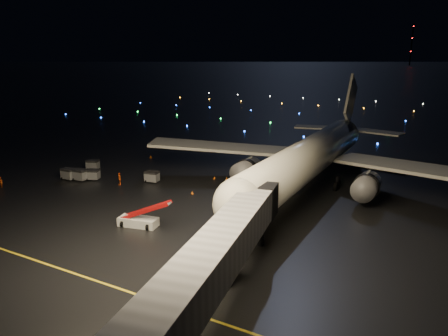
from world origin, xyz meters
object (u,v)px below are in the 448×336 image
at_px(pushback_tug, 211,266).
at_px(baggage_cart_3, 80,175).
at_px(baggage_cart_1, 93,175).
at_px(belt_loader, 138,213).
at_px(airliner, 317,133).
at_px(baggage_cart_4, 93,165).
at_px(baggage_cart_2, 69,174).
at_px(crew_b, 0,182).
at_px(crew_c, 120,179).
at_px(baggage_cart_0, 152,177).

bearing_deg(pushback_tug, baggage_cart_3, 133.76).
bearing_deg(baggage_cart_1, belt_loader, -53.40).
xyz_separation_m(airliner, baggage_cart_4, (-34.78, -10.51, -6.79)).
height_order(baggage_cart_2, baggage_cart_3, baggage_cart_3).
bearing_deg(baggage_cart_4, baggage_cart_3, -80.66).
bearing_deg(baggage_cart_1, pushback_tug, -50.53).
relative_size(belt_loader, crew_b, 3.89).
xyz_separation_m(crew_c, baggage_cart_4, (-9.87, 4.33, -0.11)).
height_order(crew_b, baggage_cart_1, crew_b).
bearing_deg(crew_c, baggage_cart_4, -164.90).
bearing_deg(baggage_cart_1, baggage_cart_0, -0.79).
distance_m(baggage_cart_2, baggage_cart_4, 6.21).
bearing_deg(belt_loader, airliner, 52.91).
height_order(pushback_tug, baggage_cart_3, pushback_tug).
bearing_deg(crew_c, baggage_cart_0, 83.90).
xyz_separation_m(crew_b, crew_c, (14.01, 9.63, 0.09)).
bearing_deg(crew_b, pushback_tug, 0.93).
bearing_deg(pushback_tug, baggage_cart_4, 128.62).
xyz_separation_m(pushback_tug, baggage_cart_4, (-35.80, 21.22, -0.14)).
height_order(crew_b, baggage_cart_3, baggage_cart_3).
bearing_deg(baggage_cart_2, belt_loader, -24.71).
bearing_deg(baggage_cart_0, pushback_tug, -52.03).
height_order(pushback_tug, baggage_cart_0, pushback_tug).
relative_size(baggage_cart_2, baggage_cart_3, 1.00).
xyz_separation_m(pushback_tug, baggage_cart_2, (-34.67, 15.12, -0.08)).
relative_size(airliner, baggage_cart_2, 26.04).
relative_size(belt_loader, baggage_cart_3, 3.15).
xyz_separation_m(pushback_tug, crew_b, (-39.94, 7.27, -0.12)).
height_order(belt_loader, baggage_cart_2, belt_loader).
relative_size(pushback_tug, baggage_cart_4, 2.08).
distance_m(baggage_cart_0, baggage_cart_4, 13.27).
relative_size(crew_c, baggage_cart_2, 0.90).
distance_m(airliner, baggage_cart_4, 36.96).
height_order(belt_loader, baggage_cart_1, belt_loader).
xyz_separation_m(baggage_cart_1, baggage_cart_4, (-4.48, 4.40, -0.00)).
bearing_deg(baggage_cart_3, baggage_cart_2, -168.87).
bearing_deg(baggage_cart_4, baggage_cart_2, -99.02).
distance_m(crew_c, baggage_cart_4, 10.78).
bearing_deg(baggage_cart_2, pushback_tug, -24.95).
height_order(airliner, baggage_cart_3, airliner).
bearing_deg(crew_c, baggage_cart_1, -140.47).
bearing_deg(baggage_cart_0, baggage_cart_1, -168.60).
distance_m(baggage_cart_0, baggage_cart_2, 13.16).
bearing_deg(crew_c, crew_b, -106.73).
distance_m(airliner, baggage_cart_2, 38.13).
relative_size(crew_c, baggage_cart_1, 0.96).
relative_size(crew_b, baggage_cart_1, 0.87).
xyz_separation_m(baggage_cart_2, baggage_cart_3, (1.96, 0.50, 0.00)).
xyz_separation_m(belt_loader, crew_c, (-12.87, 11.09, -0.65)).
bearing_deg(belt_loader, baggage_cart_3, 141.28).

